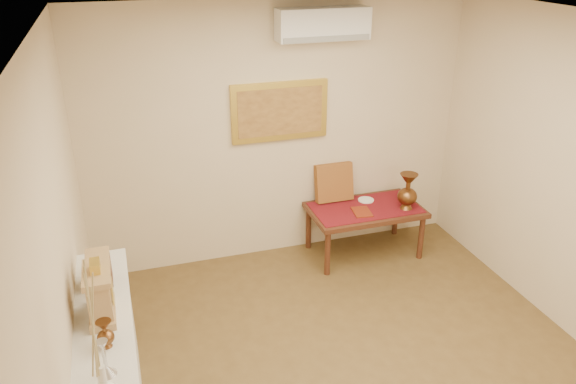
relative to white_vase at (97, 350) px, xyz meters
name	(u,v)px	position (x,y,z in m)	size (l,w,h in m)	color
ceiling	(389,32)	(1.80, 0.77, 1.25)	(4.50, 4.50, 0.00)	white
wall_back	(279,134)	(1.80, 3.02, -0.10)	(4.00, 0.02, 2.70)	beige
wall_left	(62,286)	(-0.20, 0.77, -0.10)	(0.02, 4.50, 2.70)	beige
white_vase	(97,350)	(0.00, 0.00, 0.00)	(0.18, 0.18, 0.95)	white
candlestick	(105,358)	(-0.01, 0.38, -0.36)	(0.11, 0.11, 0.23)	silver
brass_urn_small	(105,331)	(0.00, 0.62, -0.36)	(0.10, 0.10, 0.23)	brown
table_cloth	(365,208)	(2.65, 2.65, -0.90)	(1.14, 0.59, 0.01)	maroon
brass_urn_tall	(408,188)	(3.05, 2.50, -0.66)	(0.21, 0.21, 0.48)	brown
plate	(366,200)	(2.72, 2.80, -0.89)	(0.17, 0.17, 0.01)	white
menu	(362,212)	(2.56, 2.55, -0.89)	(0.18, 0.25, 0.01)	maroon
cushion	(334,182)	(2.39, 2.94, -0.69)	(0.42, 0.10, 0.42)	maroon
mantel_clock	(100,293)	(-0.02, 0.93, -0.30)	(0.17, 0.36, 0.41)	tan
wooden_chest	(100,270)	(-0.02, 1.31, -0.35)	(0.16, 0.21, 0.24)	tan
low_table	(365,213)	(2.65, 2.65, -0.97)	(1.20, 0.70, 0.55)	#4F2717
painting	(280,111)	(1.80, 2.99, 0.15)	(1.00, 0.06, 0.60)	gold
ac_unit	(323,24)	(2.20, 2.89, 0.99)	(0.90, 0.25, 0.30)	white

